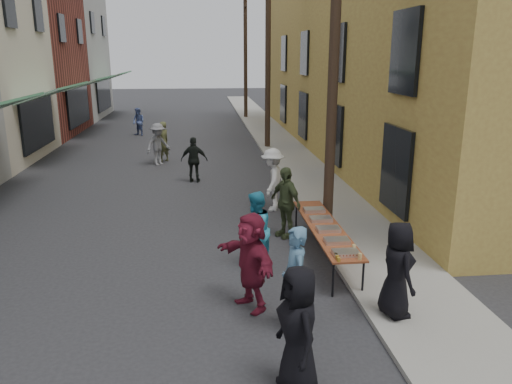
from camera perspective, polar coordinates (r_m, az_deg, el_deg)
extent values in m
plane|color=#28282B|center=(10.11, -12.20, -11.07)|extent=(120.00, 120.00, 0.00)
cube|color=gray|center=(24.71, 2.93, 5.18)|extent=(2.20, 60.00, 0.10)
cube|color=gray|center=(39.60, -23.29, 14.33)|extent=(8.00, 8.00, 9.00)
cube|color=olive|center=(25.08, 17.95, 16.00)|extent=(10.00, 28.00, 10.00)
cylinder|color=#2D2116|center=(12.41, 8.92, 15.49)|extent=(0.26, 0.26, 9.00)
cylinder|color=#2D2116|center=(24.21, 1.38, 15.57)|extent=(0.26, 0.26, 9.00)
cylinder|color=#2D2116|center=(36.14, -1.21, 15.54)|extent=(0.26, 0.26, 9.00)
cube|color=brown|center=(11.27, 7.88, -4.00)|extent=(0.70, 4.00, 0.04)
cylinder|color=black|center=(9.66, 8.80, -9.86)|extent=(0.04, 0.04, 0.71)
cylinder|color=black|center=(9.82, 12.12, -9.60)|extent=(0.04, 0.04, 0.71)
cylinder|color=black|center=(13.07, 4.62, -2.88)|extent=(0.04, 0.04, 0.71)
cylinder|color=black|center=(13.19, 7.10, -2.78)|extent=(0.04, 0.04, 0.71)
cube|color=maroon|center=(9.76, 10.22, -6.86)|extent=(0.50, 0.33, 0.08)
cube|color=#B2B2B7|center=(10.34, 9.22, -5.51)|extent=(0.50, 0.33, 0.08)
cube|color=tan|center=(10.98, 8.27, -4.22)|extent=(0.50, 0.33, 0.08)
cube|color=#B2B2B7|center=(11.62, 7.42, -3.07)|extent=(0.50, 0.33, 0.08)
cube|color=tan|center=(12.27, 6.67, -2.04)|extent=(0.50, 0.33, 0.08)
cylinder|color=#A57F26|center=(9.44, 9.43, -7.62)|extent=(0.07, 0.07, 0.08)
cylinder|color=#A57F26|center=(9.53, 9.27, -7.39)|extent=(0.07, 0.07, 0.08)
cylinder|color=#A57F26|center=(9.62, 9.12, -7.16)|extent=(0.07, 0.07, 0.08)
cylinder|color=tan|center=(9.59, 11.80, -7.23)|extent=(0.08, 0.08, 0.12)
imported|color=black|center=(6.94, 4.85, -15.42)|extent=(0.75, 0.99, 1.81)
imported|color=teal|center=(8.31, 4.43, -9.92)|extent=(0.49, 0.69, 1.81)
imported|color=teal|center=(10.64, -0.05, -4.40)|extent=(0.93, 1.01, 1.69)
imported|color=white|center=(14.58, 1.90, 1.42)|extent=(0.99, 1.34, 1.84)
imported|color=#445330|center=(12.45, 3.37, -1.17)|extent=(0.91, 1.13, 1.80)
imported|color=maroon|center=(8.96, -0.58, -7.92)|extent=(1.23, 1.73, 1.80)
imported|color=black|center=(8.87, 15.84, -8.52)|extent=(0.64, 0.88, 1.69)
imported|color=slate|center=(21.06, -11.12, 5.37)|extent=(1.27, 1.22, 1.73)
imported|color=black|center=(17.98, -7.08, 3.67)|extent=(1.00, 0.52, 1.63)
imported|color=brown|center=(21.70, -10.59, 5.67)|extent=(0.73, 0.74, 1.72)
imported|color=#52659E|center=(29.11, -13.28, 7.81)|extent=(0.96, 0.94, 1.56)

